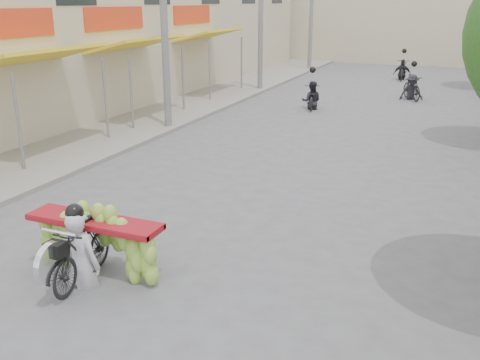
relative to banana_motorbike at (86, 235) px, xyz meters
name	(u,v)px	position (x,y,z in m)	size (l,w,h in m)	color
sidewalk_left	(171,108)	(-5.66, 12.64, -0.68)	(4.00, 60.00, 0.12)	gray
shophouse_row_left	(48,32)	(-10.65, 11.62, 2.26)	(9.77, 40.00, 6.00)	beige
far_building	(414,11)	(1.34, 35.64, 2.76)	(20.00, 6.00, 7.00)	beige
utility_pole_mid	(163,6)	(-4.06, 9.64, 3.28)	(0.60, 0.24, 8.00)	slate
utility_pole_far	(261,5)	(-4.06, 18.64, 3.28)	(0.60, 0.24, 8.00)	slate
utility_pole_back	(312,4)	(-4.06, 27.64, 3.28)	(0.60, 0.24, 8.00)	slate
banana_motorbike	(86,235)	(0.00, 0.00, 0.00)	(2.28, 1.86, 2.25)	black
bg_motorbike_a	(312,91)	(-0.48, 15.02, 0.00)	(0.95, 1.69, 1.95)	black
bg_motorbike_b	(412,81)	(3.07, 18.79, 0.08)	(1.34, 1.91, 1.95)	black
bg_motorbike_c	(403,66)	(1.95, 25.24, 0.03)	(0.99, 1.84, 1.95)	black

